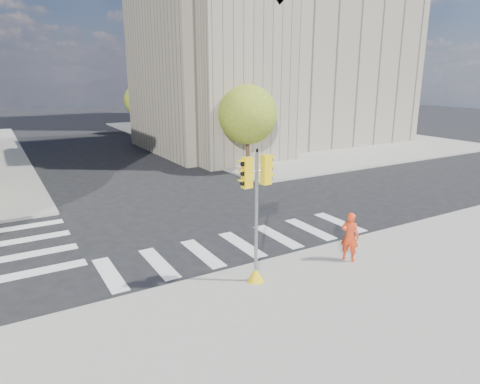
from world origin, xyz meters
name	(u,v)px	position (x,y,z in m)	size (l,w,h in m)	color
ground	(221,230)	(0.00, 0.00, 0.00)	(160.00, 160.00, 0.00)	black
sidewalk_near	(437,365)	(0.00, -11.00, 0.07)	(30.00, 14.00, 0.15)	gray
sidewalk_far_right	(267,133)	(20.00, 26.00, 0.07)	(28.00, 40.00, 0.15)	gray
civic_building	(270,70)	(15.59, 19.12, 7.26)	(26.00, 16.00, 19.39)	gray
office_tower	(218,15)	(22.00, 42.00, 15.00)	(20.00, 18.00, 30.00)	#9EA0A3
tree_re_near	(248,115)	(7.50, 10.00, 4.05)	(4.20, 4.20, 6.16)	#382616
tree_re_mid	(181,102)	(7.50, 22.00, 4.35)	(4.60, 4.60, 6.66)	#382616
tree_re_far	(141,100)	(7.50, 34.00, 3.87)	(4.00, 4.00, 5.88)	#382616
lamp_near	(227,104)	(8.00, 14.00, 4.58)	(0.35, 0.18, 8.11)	black
lamp_far	(163,96)	(8.00, 28.00, 4.58)	(0.35, 0.18, 8.11)	black
traffic_signal	(256,228)	(-1.50, -5.27, 2.03)	(1.08, 0.56, 4.45)	yellow
photographer	(350,237)	(2.36, -5.59, 1.07)	(0.67, 0.44, 1.85)	red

